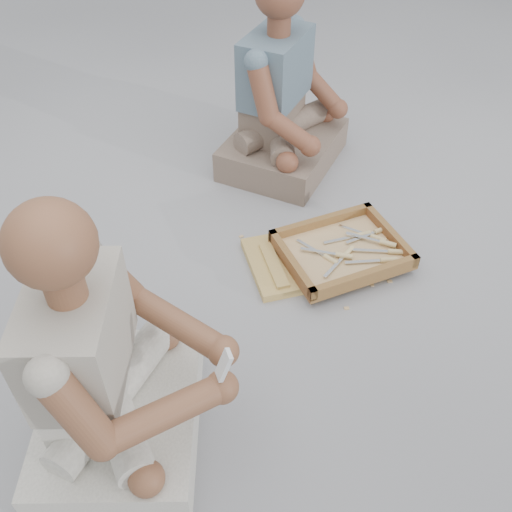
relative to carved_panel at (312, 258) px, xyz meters
name	(u,v)px	position (x,y,z in m)	size (l,w,h in m)	color
ground	(289,316)	(-0.22, -0.25, -0.02)	(60.00, 60.00, 0.00)	#A3A4A9
carved_panel	(312,258)	(0.00, 0.00, 0.00)	(0.54, 0.36, 0.04)	#A98641
tool_tray	(342,251)	(0.11, -0.05, 0.04)	(0.51, 0.41, 0.07)	brown
chisel_0	(383,242)	(0.29, -0.09, 0.06)	(0.17, 0.17, 0.02)	silver
chisel_1	(358,235)	(0.22, 0.01, 0.05)	(0.22, 0.04, 0.02)	silver
chisel_2	(339,255)	(0.08, -0.08, 0.06)	(0.19, 0.15, 0.02)	silver
chisel_3	(384,260)	(0.24, -0.18, 0.05)	(0.22, 0.08, 0.02)	silver
chisel_4	(327,257)	(0.03, -0.06, 0.05)	(0.11, 0.21, 0.02)	silver
chisel_5	(377,231)	(0.31, -0.01, 0.05)	(0.22, 0.04, 0.02)	silver
chisel_6	(391,251)	(0.30, -0.14, 0.05)	(0.20, 0.11, 0.02)	silver
chisel_7	(374,237)	(0.28, -0.02, 0.04)	(0.15, 0.18, 0.02)	silver
chisel_8	(345,255)	(0.11, -0.09, 0.05)	(0.20, 0.13, 0.02)	silver
wood_chip_0	(397,267)	(0.32, -0.17, -0.02)	(0.02, 0.01, 0.00)	#CDB878
wood_chip_1	(277,265)	(-0.15, 0.03, -0.02)	(0.02, 0.01, 0.00)	#CDB878
wood_chip_2	(390,281)	(0.24, -0.24, -0.02)	(0.02, 0.01, 0.00)	#CDB878
wood_chip_3	(304,265)	(-0.05, -0.01, -0.02)	(0.02, 0.01, 0.00)	#CDB878
wood_chip_4	(341,221)	(0.24, 0.19, -0.02)	(0.02, 0.01, 0.00)	#CDB878
wood_chip_5	(372,285)	(0.16, -0.23, -0.02)	(0.02, 0.01, 0.00)	#CDB878
wood_chip_6	(241,236)	(-0.23, 0.26, -0.02)	(0.02, 0.01, 0.00)	#CDB878
wood_chip_7	(305,238)	(0.03, 0.14, -0.02)	(0.02, 0.01, 0.00)	#CDB878
wood_chip_8	(286,265)	(-0.12, 0.02, -0.02)	(0.02, 0.01, 0.00)	#CDB878
wood_chip_9	(277,231)	(-0.06, 0.24, -0.02)	(0.02, 0.01, 0.00)	#CDB878
wood_chip_10	(347,308)	(0.00, -0.30, -0.02)	(0.02, 0.01, 0.00)	#CDB878
wood_chip_11	(326,245)	(0.10, 0.07, -0.02)	(0.02, 0.01, 0.00)	#CDB878
wood_chip_12	(407,252)	(0.41, -0.12, -0.02)	(0.02, 0.01, 0.00)	#CDB878
wood_chip_13	(255,248)	(-0.20, 0.17, -0.02)	(0.02, 0.01, 0.00)	#CDB878
wood_chip_14	(359,281)	(0.13, -0.19, -0.02)	(0.02, 0.01, 0.00)	#CDB878
craftsman	(107,374)	(-0.94, -0.49, 0.30)	(0.72, 0.74, 0.94)	beige
companion	(282,106)	(0.19, 0.75, 0.30)	(0.79, 0.78, 0.97)	#716051
mobile_phone	(224,365)	(-0.64, -0.68, 0.42)	(0.05, 0.04, 0.10)	silver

